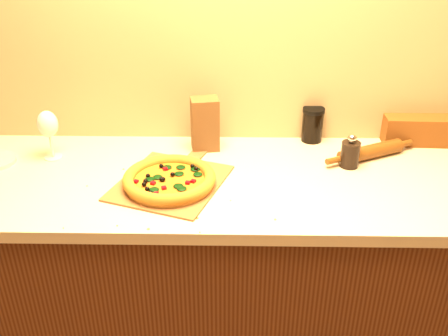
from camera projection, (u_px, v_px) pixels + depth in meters
The scene contains 10 objects.
cabinet at pixel (240, 282), 1.94m from camera, with size 2.80×0.65×0.86m, color #401C0D.
countertop at pixel (242, 182), 1.73m from camera, with size 2.84×0.68×0.04m, color #C0AD96.
pizza_peel at pixel (172, 181), 1.69m from camera, with size 0.43×0.53×0.01m.
pizza at pixel (169, 180), 1.65m from camera, with size 0.31×0.31×0.04m.
pepper_grinder at pixel (350, 153), 1.77m from camera, with size 0.07×0.07×0.12m.
rolling_pin at pixel (370, 152), 1.83m from camera, with size 0.36×0.19×0.05m.
bread_bag at pixel (434, 129), 1.95m from camera, with size 0.40×0.13×0.11m, color brown.
wine_glass at pixel (48, 125), 1.79m from camera, with size 0.07×0.07×0.18m.
paper_bag at pixel (205, 124), 1.87m from camera, with size 0.10×0.08×0.20m, color brown.
dark_jar at pixel (313, 124), 1.95m from camera, with size 0.08×0.08×0.14m.
Camera 1 is at (-0.04, -0.08, 1.74)m, focal length 40.00 mm.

